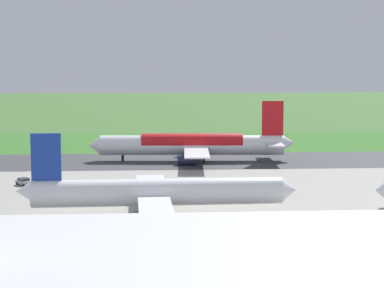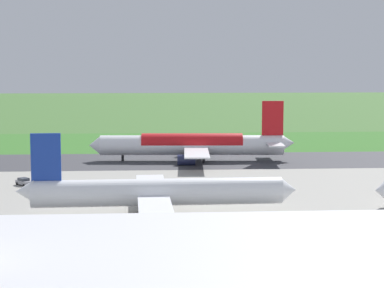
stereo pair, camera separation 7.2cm
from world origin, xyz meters
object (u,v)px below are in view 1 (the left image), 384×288
traffic_cone_orange (166,146)px  service_car_followme (24,182)px  airliner_main (193,145)px  no_stopping_sign (176,140)px  airliner_parked_mid (157,192)px

traffic_cone_orange → service_car_followme: bearing=63.8°
airliner_main → no_stopping_sign: airliner_main is taller
airliner_main → airliner_parked_mid: size_ratio=1.12×
no_stopping_sign → traffic_cone_orange: 5.77m
airliner_main → no_stopping_sign: size_ratio=21.15×
airliner_main → no_stopping_sign: bearing=-84.6°
airliner_parked_mid → service_car_followme: bearing=-46.1°
airliner_parked_mid → no_stopping_sign: (-7.15, -97.05, -2.32)m
airliner_parked_mid → service_car_followme: size_ratio=11.03×
airliner_main → service_car_followme: size_ratio=12.40×
airliner_parked_mid → traffic_cone_orange: 92.65m
airliner_main → service_car_followme: airliner_main is taller
no_stopping_sign → traffic_cone_orange: (3.33, 4.55, -1.25)m
no_stopping_sign → traffic_cone_orange: no_stopping_sign is taller
airliner_main → airliner_parked_mid: (10.38, 62.56, -0.51)m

